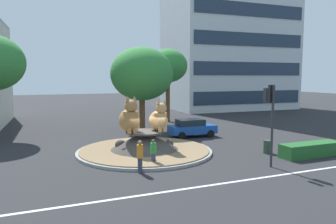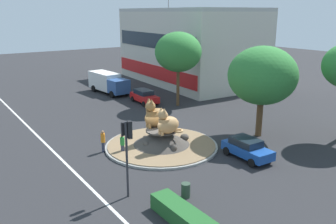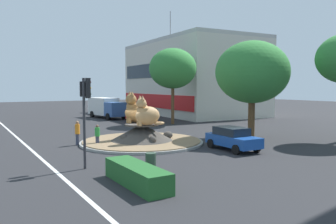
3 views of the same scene
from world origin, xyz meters
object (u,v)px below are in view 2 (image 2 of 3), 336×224
sedan_on_far_lane (247,148)px  delivery_box_truck (108,82)px  cat_statue_tabby (155,116)px  traffic_light_mast (127,142)px  cat_statue_calico (167,124)px  hatchback_near_shophouse (144,96)px  broadleaf_tree_behind_island (262,76)px  pedestrian_green_shirt (122,144)px  litter_bin (186,190)px  third_tree_left (178,52)px  pedestrian_orange_shirt (103,141)px  shophouse_block (189,46)px

sedan_on_far_lane → delivery_box_truck: 26.79m
cat_statue_tabby → traffic_light_mast: size_ratio=0.53×
cat_statue_calico → hatchback_near_shophouse: cat_statue_calico is taller
cat_statue_tabby → sedan_on_far_lane: 7.93m
traffic_light_mast → delivery_box_truck: bearing=77.3°
broadleaf_tree_behind_island → pedestrian_green_shirt: bearing=-105.0°
cat_statue_tabby → litter_bin: bearing=70.6°
cat_statue_calico → hatchback_near_shophouse: bearing=-115.2°
litter_bin → cat_statue_tabby: bearing=158.1°
cat_statue_calico → third_tree_left: bearing=-130.4°
third_tree_left → pedestrian_orange_shirt: bearing=-58.4°
cat_statue_calico → pedestrian_green_shirt: cat_statue_calico is taller
broadleaf_tree_behind_island → pedestrian_orange_shirt: 14.64m
pedestrian_orange_shirt → hatchback_near_shophouse: bearing=-128.1°
litter_bin → pedestrian_green_shirt: bearing=179.3°
broadleaf_tree_behind_island → sedan_on_far_lane: bearing=-57.8°
sedan_on_far_lane → hatchback_near_shophouse: (-19.12, 2.46, 0.04)m
broadleaf_tree_behind_island → pedestrian_orange_shirt: (-4.42, -13.21, -4.53)m
third_tree_left → hatchback_near_shophouse: (-3.34, -2.65, -5.51)m
sedan_on_far_lane → litter_bin: 7.75m
shophouse_block → sedan_on_far_lane: bearing=-26.6°
sedan_on_far_lane → pedestrian_green_shirt: bearing=-128.0°
broadleaf_tree_behind_island → delivery_box_truck: (-23.76, -3.45, -3.98)m
delivery_box_truck → sedan_on_far_lane: bearing=-7.7°
shophouse_block → litter_bin: bearing=-35.0°
broadleaf_tree_behind_island → sedan_on_far_lane: size_ratio=1.95×
shophouse_block → third_tree_left: (11.42, -10.52, 0.69)m
pedestrian_orange_shirt → cat_statue_calico: bearing=152.1°
pedestrian_orange_shirt → delivery_box_truck: 21.67m
pedestrian_green_shirt → pedestrian_orange_shirt: pedestrian_orange_shirt is taller
hatchback_near_shophouse → litter_bin: (21.16, -9.93, -0.40)m
traffic_light_mast → pedestrian_green_shirt: 7.28m
third_tree_left → sedan_on_far_lane: (15.77, -5.11, -5.55)m
shophouse_block → hatchback_near_shophouse: (8.07, -13.17, -4.82)m
traffic_light_mast → hatchback_near_shophouse: bearing=67.0°
cat_statue_tabby → shophouse_block: size_ratio=0.11×
cat_statue_tabby → broadleaf_tree_behind_island: 9.94m
hatchback_near_shophouse → third_tree_left: bearing=41.3°
hatchback_near_shophouse → litter_bin: 23.38m
cat_statue_calico → pedestrian_green_shirt: size_ratio=1.40×
cat_statue_tabby → cat_statue_calico: (2.05, -0.21, -0.10)m
sedan_on_far_lane → litter_bin: (2.05, -7.46, -0.36)m
pedestrian_green_shirt → delivery_box_truck: size_ratio=0.21×
pedestrian_orange_shirt → shophouse_block: bearing=-135.7°
litter_bin → shophouse_block: bearing=141.7°
shophouse_block → pedestrian_green_shirt: 31.49m
litter_bin → broadleaf_tree_behind_island: bearing=112.4°
pedestrian_green_shirt → sedan_on_far_lane: 9.65m
delivery_box_truck → pedestrian_green_shirt: bearing=-27.8°
cat_statue_tabby → sedan_on_far_lane: size_ratio=0.61×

